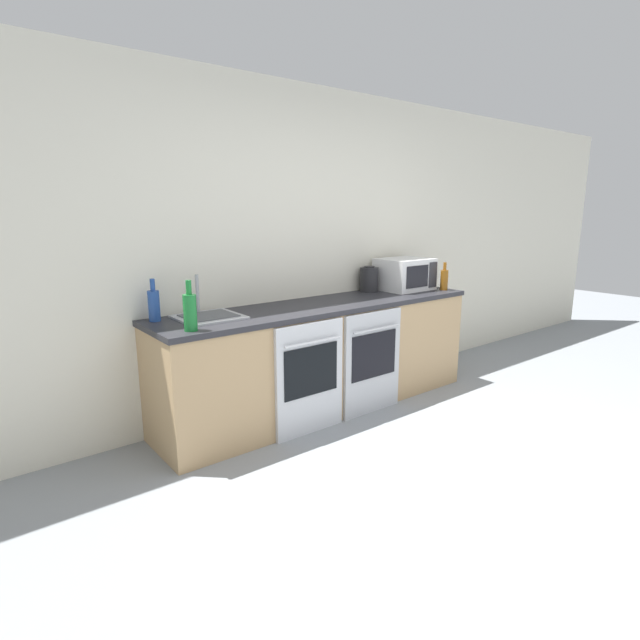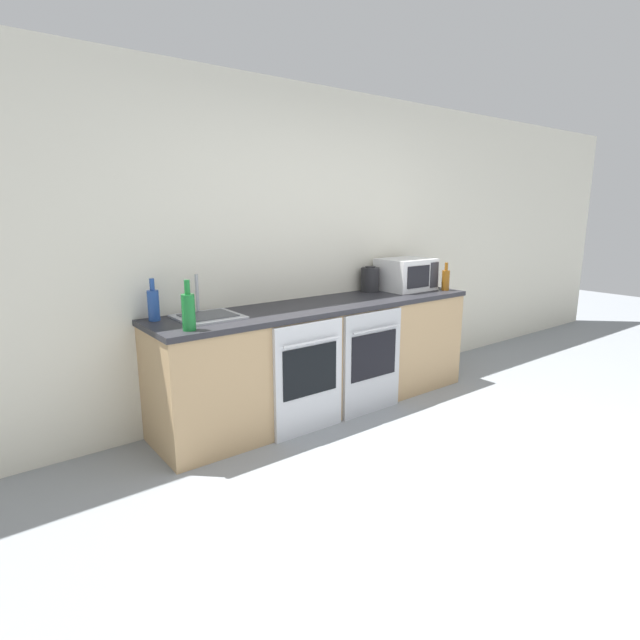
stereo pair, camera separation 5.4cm
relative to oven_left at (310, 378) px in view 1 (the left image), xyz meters
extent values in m
plane|color=gray|center=(0.38, -1.63, -0.43)|extent=(16.00, 16.00, 0.00)
cube|color=silver|center=(0.38, 0.67, 0.87)|extent=(10.00, 0.06, 2.60)
cube|color=tan|center=(0.38, 0.33, 0.00)|extent=(2.81, 0.62, 0.85)
cube|color=#28282D|center=(0.38, 0.33, 0.44)|extent=(2.83, 0.64, 0.04)
cube|color=silver|center=(0.00, 0.00, -0.01)|extent=(0.59, 0.03, 0.84)
cube|color=black|center=(0.00, -0.02, 0.06)|extent=(0.47, 0.01, 0.37)
cylinder|color=silver|center=(0.00, -0.04, 0.28)|extent=(0.49, 0.02, 0.02)
cube|color=#B7BABF|center=(0.63, 0.00, -0.01)|extent=(0.59, 0.03, 0.84)
cube|color=black|center=(0.63, -0.02, 0.06)|extent=(0.47, 0.01, 0.37)
cylinder|color=#B7BABF|center=(0.63, -0.04, 0.28)|extent=(0.49, 0.02, 0.02)
cube|color=silver|center=(1.42, 0.41, 0.61)|extent=(0.48, 0.39, 0.29)
cube|color=black|center=(1.38, 0.21, 0.61)|extent=(0.29, 0.01, 0.20)
cube|color=#2D2D33|center=(1.59, 0.21, 0.61)|extent=(0.11, 0.01, 0.23)
cylinder|color=#19722D|center=(-0.84, 0.12, 0.57)|extent=(0.08, 0.08, 0.23)
cylinder|color=#19722D|center=(-0.84, 0.12, 0.73)|extent=(0.03, 0.03, 0.09)
cylinder|color=#234793|center=(-0.91, 0.53, 0.56)|extent=(0.08, 0.08, 0.21)
cylinder|color=#234793|center=(-0.91, 0.53, 0.71)|extent=(0.03, 0.03, 0.08)
cylinder|color=#8C5114|center=(1.69, 0.15, 0.55)|extent=(0.07, 0.07, 0.19)
cylinder|color=#8C5114|center=(1.69, 0.15, 0.68)|extent=(0.03, 0.03, 0.07)
cylinder|color=#232326|center=(1.07, 0.52, 0.57)|extent=(0.17, 0.17, 0.22)
cylinder|color=#262628|center=(1.07, 0.52, 0.69)|extent=(0.09, 0.09, 0.01)
cube|color=#A8AAAF|center=(-0.59, 0.39, 0.47)|extent=(0.43, 0.41, 0.01)
cube|color=#4C4F54|center=(-0.59, 0.39, 0.48)|extent=(0.34, 0.29, 0.01)
cylinder|color=#A8AAAF|center=(-0.59, 0.55, 0.61)|extent=(0.02, 0.02, 0.27)
camera|label=1|loc=(-2.08, -2.75, 1.20)|focal=28.00mm
camera|label=2|loc=(-2.03, -2.78, 1.20)|focal=28.00mm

